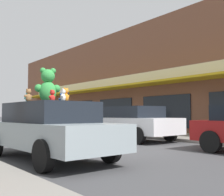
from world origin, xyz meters
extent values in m
plane|color=#424244|center=(0.00, 0.00, 0.00)|extent=(260.00, 260.00, 0.00)
cube|color=gray|center=(5.77, 0.00, 0.07)|extent=(3.57, 90.00, 0.13)
cube|color=brown|center=(13.94, 9.37, 3.80)|extent=(12.79, 35.11, 7.61)
cube|color=gold|center=(6.79, 9.37, 3.16)|extent=(1.51, 29.49, 0.12)
cube|color=beige|center=(7.50, 9.37, 3.71)|extent=(0.08, 28.09, 0.70)
cube|color=black|center=(7.51, 4.35, 1.40)|extent=(0.06, 3.81, 2.00)
cube|color=black|center=(7.51, 9.37, 1.40)|extent=(0.06, 3.81, 2.00)
cube|color=black|center=(7.51, 14.38, 1.40)|extent=(0.06, 3.81, 2.00)
cube|color=black|center=(7.51, 19.40, 1.40)|extent=(0.06, 3.81, 2.00)
cube|color=black|center=(7.51, 24.42, 1.40)|extent=(0.06, 3.81, 2.00)
cube|color=#8C999E|center=(-2.65, -0.36, 0.67)|extent=(2.00, 4.84, 0.64)
cube|color=black|center=(-2.65, -0.36, 1.26)|extent=(1.71, 2.68, 0.53)
cylinder|color=black|center=(-1.80, 1.15, 0.35)|extent=(0.22, 0.71, 0.70)
cylinder|color=black|center=(-3.51, -1.87, 0.35)|extent=(0.22, 0.71, 0.70)
cylinder|color=black|center=(-1.70, -1.81, 0.35)|extent=(0.22, 0.71, 0.70)
ellipsoid|color=green|center=(-2.59, -0.11, 1.83)|extent=(0.57, 0.53, 0.61)
sphere|color=green|center=(-2.59, -0.11, 2.28)|extent=(0.49, 0.49, 0.39)
sphere|color=green|center=(-2.46, -0.15, 2.43)|extent=(0.21, 0.21, 0.16)
sphere|color=green|center=(-2.72, -0.06, 2.43)|extent=(0.21, 0.21, 0.16)
sphere|color=#5ADA6D|center=(-2.53, 0.05, 2.26)|extent=(0.19, 0.19, 0.15)
sphere|color=green|center=(-2.34, -0.16, 1.94)|extent=(0.29, 0.29, 0.22)
sphere|color=green|center=(-2.81, 0.01, 1.94)|extent=(0.29, 0.29, 0.22)
ellipsoid|color=orange|center=(-2.51, -1.00, 1.64)|extent=(0.21, 0.19, 0.23)
sphere|color=orange|center=(-2.51, -1.00, 1.80)|extent=(0.18, 0.18, 0.14)
sphere|color=orange|center=(-2.46, -0.98, 1.86)|extent=(0.08, 0.08, 0.06)
sphere|color=orange|center=(-2.56, -1.02, 1.86)|extent=(0.08, 0.08, 0.06)
sphere|color=#FFBA41|center=(-2.53, -0.94, 1.80)|extent=(0.07, 0.07, 0.05)
sphere|color=orange|center=(-2.43, -0.96, 1.68)|extent=(0.10, 0.10, 0.08)
sphere|color=orange|center=(-2.60, -1.02, 1.68)|extent=(0.10, 0.10, 0.08)
ellipsoid|color=red|center=(-2.68, -0.59, 1.63)|extent=(0.20, 0.20, 0.21)
sphere|color=red|center=(-2.68, -0.59, 1.78)|extent=(0.18, 0.18, 0.13)
sphere|color=red|center=(-2.64, -0.56, 1.83)|extent=(0.08, 0.08, 0.06)
sphere|color=red|center=(-2.72, -0.61, 1.83)|extent=(0.08, 0.08, 0.06)
sphere|color=#FF4741|center=(-2.71, -0.54, 1.77)|extent=(0.07, 0.07, 0.05)
sphere|color=red|center=(-2.61, -0.53, 1.66)|extent=(0.10, 0.10, 0.08)
sphere|color=red|center=(-2.76, -0.62, 1.66)|extent=(0.10, 0.10, 0.08)
ellipsoid|color=teal|center=(-3.10, 0.01, 1.61)|extent=(0.14, 0.12, 0.18)
sphere|color=teal|center=(-3.10, 0.01, 1.74)|extent=(0.11, 0.11, 0.11)
sphere|color=teal|center=(-3.06, 0.01, 1.79)|extent=(0.05, 0.05, 0.05)
sphere|color=teal|center=(-3.14, 0.01, 1.79)|extent=(0.05, 0.05, 0.05)
sphere|color=#47CDC6|center=(-3.10, 0.06, 1.74)|extent=(0.04, 0.04, 0.04)
sphere|color=teal|center=(-3.03, 0.02, 1.64)|extent=(0.07, 0.07, 0.07)
sphere|color=teal|center=(-3.17, 0.02, 1.64)|extent=(0.07, 0.07, 0.07)
ellipsoid|color=black|center=(-2.09, -0.29, 1.64)|extent=(0.24, 0.23, 0.23)
sphere|color=black|center=(-2.09, -0.29, 1.82)|extent=(0.21, 0.21, 0.15)
sphere|color=black|center=(-2.05, -0.26, 1.87)|extent=(0.09, 0.09, 0.06)
sphere|color=black|center=(-2.14, -0.32, 1.87)|extent=(0.09, 0.09, 0.06)
sphere|color=#3A3A3D|center=(-2.13, -0.24, 1.81)|extent=(0.08, 0.08, 0.06)
sphere|color=black|center=(-2.03, -0.23, 1.68)|extent=(0.12, 0.12, 0.09)
sphere|color=black|center=(-2.18, -0.34, 1.68)|extent=(0.12, 0.12, 0.09)
ellipsoid|color=olive|center=(-3.31, -0.54, 1.63)|extent=(0.20, 0.18, 0.21)
sphere|color=olive|center=(-3.31, -0.54, 1.78)|extent=(0.17, 0.17, 0.13)
sphere|color=olive|center=(-3.27, -0.52, 1.83)|extent=(0.07, 0.07, 0.05)
sphere|color=olive|center=(-3.36, -0.56, 1.83)|extent=(0.07, 0.07, 0.05)
sphere|color=tan|center=(-3.33, -0.49, 1.77)|extent=(0.06, 0.06, 0.05)
sphere|color=olive|center=(-3.24, -0.50, 1.66)|extent=(0.10, 0.10, 0.08)
sphere|color=olive|center=(-3.39, -0.56, 1.66)|extent=(0.10, 0.10, 0.08)
ellipsoid|color=blue|center=(-2.12, -0.09, 1.62)|extent=(0.18, 0.17, 0.18)
sphere|color=blue|center=(-2.12, -0.09, 1.75)|extent=(0.16, 0.16, 0.12)
sphere|color=blue|center=(-2.09, -0.11, 1.80)|extent=(0.07, 0.07, 0.05)
sphere|color=blue|center=(-2.16, -0.07, 1.80)|extent=(0.07, 0.07, 0.05)
sphere|color=#548DFF|center=(-2.10, -0.05, 1.75)|extent=(0.06, 0.06, 0.04)
sphere|color=blue|center=(-2.05, -0.12, 1.65)|extent=(0.09, 0.09, 0.07)
sphere|color=blue|center=(-2.18, -0.04, 1.65)|extent=(0.09, 0.09, 0.07)
ellipsoid|color=white|center=(-2.67, -1.15, 1.62)|extent=(0.20, 0.20, 0.20)
sphere|color=white|center=(-2.67, -1.15, 1.77)|extent=(0.18, 0.18, 0.13)
sphere|color=white|center=(-2.64, -1.12, 1.82)|extent=(0.07, 0.07, 0.05)
sphere|color=white|center=(-2.70, -1.19, 1.82)|extent=(0.07, 0.07, 0.05)
sphere|color=white|center=(-2.71, -1.12, 1.76)|extent=(0.07, 0.07, 0.05)
sphere|color=white|center=(-2.63, -1.08, 1.66)|extent=(0.10, 0.10, 0.07)
sphere|color=white|center=(-2.73, -1.21, 1.66)|extent=(0.10, 0.10, 0.07)
cylinder|color=black|center=(1.86, -2.37, 0.35)|extent=(0.20, 0.70, 0.70)
cube|color=silver|center=(2.80, 2.26, 0.70)|extent=(1.99, 4.54, 0.70)
cube|color=black|center=(2.80, 2.26, 1.31)|extent=(1.75, 2.53, 0.52)
cylinder|color=black|center=(1.83, 3.67, 0.35)|extent=(0.20, 0.70, 0.70)
cylinder|color=black|center=(3.78, 3.67, 0.35)|extent=(0.20, 0.70, 0.70)
cylinder|color=black|center=(1.83, 0.86, 0.35)|extent=(0.20, 0.70, 0.70)
cylinder|color=black|center=(3.78, 0.86, 0.35)|extent=(0.20, 0.70, 0.70)
cube|color=#B7B7BC|center=(2.80, 9.64, 0.67)|extent=(1.91, 4.54, 0.63)
cube|color=black|center=(2.80, 9.64, 1.24)|extent=(1.68, 2.36, 0.51)
cylinder|color=black|center=(1.87, 11.05, 0.35)|extent=(0.20, 0.70, 0.70)
cylinder|color=black|center=(3.74, 11.05, 0.35)|extent=(0.20, 0.70, 0.70)
cylinder|color=black|center=(1.87, 8.24, 0.35)|extent=(0.20, 0.70, 0.70)
cylinder|color=black|center=(3.74, 8.24, 0.35)|extent=(0.20, 0.70, 0.70)
camera|label=1|loc=(-6.04, -7.36, 1.21)|focal=45.00mm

